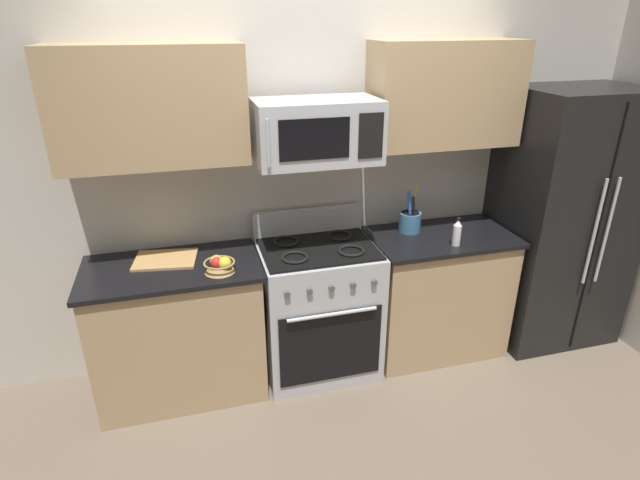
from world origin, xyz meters
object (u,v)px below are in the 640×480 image
Objects in this scene: range_oven at (318,307)px; utensil_crock at (410,221)px; fruit_basket at (219,265)px; bottle_vinegar at (457,233)px; refrigerator at (562,219)px; microwave at (317,131)px; cutting_board at (166,259)px.

utensil_crock reaches higher than range_oven.
bottle_vinegar is (1.53, -0.03, 0.04)m from fruit_basket.
microwave is at bearing 178.66° from refrigerator.
utensil_crock is at bearing 11.23° from fruit_basket.
fruit_basket is at bearing 178.77° from bottle_vinegar.
microwave is 1.13m from bottle_vinegar.
utensil_crock is 0.36m from bottle_vinegar.
refrigerator is at bearing -1.34° from microwave.
refrigerator is 10.04× the size of fruit_basket.
refrigerator is 5.60× the size of utensil_crock.
range_oven is 0.87m from utensil_crock.
fruit_basket is at bearing -165.21° from microwave.
refrigerator is 2.48m from fruit_basket.
cutting_board is 1.91× the size of bottle_vinegar.
range_oven reaches higher than fruit_basket.
range_oven is at bearing -170.06° from utensil_crock.
bottle_vinegar is (1.84, -0.26, 0.08)m from cutting_board.
bottle_vinegar is (0.89, -0.18, 0.52)m from range_oven.
refrigerator is 0.96m from bottle_vinegar.
fruit_basket is (-0.64, -0.14, 0.48)m from range_oven.
microwave is 0.98m from utensil_crock.
bottle_vinegar is at bearing -11.18° from range_oven.
range_oven is 2.96× the size of cutting_board.
bottle_vinegar reaches higher than cutting_board.
refrigerator is at bearing -6.92° from utensil_crock.
refrigerator is 2.79m from cutting_board.
refrigerator is 9.67× the size of bottle_vinegar.
cutting_board is at bearing 177.82° from refrigerator.
cutting_board is 1.86m from bottle_vinegar.
range_oven is at bearing 179.46° from refrigerator.
fruit_basket is 1.53m from bottle_vinegar.
refrigerator reaches higher than microwave.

